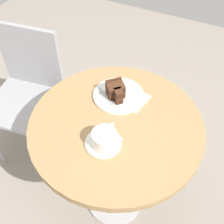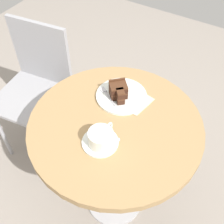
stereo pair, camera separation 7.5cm
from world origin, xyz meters
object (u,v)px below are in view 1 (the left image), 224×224
Objects in this scene: cake_plate at (119,95)px; fork at (104,95)px; napkin at (131,99)px; coffee_cup at (105,138)px; teaspoon at (114,137)px; cafe_chair at (28,87)px; saucer at (104,143)px; cake_slice at (116,91)px.

fork is at bearing 120.70° from cake_plate.
cake_plate reaches higher than napkin.
cake_plate is at bearing 93.63° from napkin.
teaspoon is (0.04, -0.02, -0.03)m from coffee_cup.
cafe_chair is (0.07, 0.53, -0.23)m from fork.
coffee_cup reaches higher than saucer.
saucer is 0.05m from teaspoon.
saucer is 0.26m from cake_slice.
saucer is 0.74m from cafe_chair.
teaspoon is 0.22m from napkin.
saucer is at bearing -32.08° from cafe_chair.
cake_slice is at bearing -12.53° from cafe_chair.
fork reaches higher than napkin.
cake_plate is (0.26, 0.06, -0.04)m from coffee_cup.
coffee_cup is 0.15× the size of cafe_chair.
cake_plate is at bearing -119.30° from fork.
cake_slice is at bearing 105.51° from napkin.
napkin is at bearing -86.37° from cake_plate.
fork is 0.14× the size of cafe_chair.
napkin is at bearing 97.55° from teaspoon.
cafe_chair reaches higher than cake_plate.
teaspoon is 0.65× the size of napkin.
teaspoon reaches higher than cake_plate.
cake_slice is at bearing 15.28° from saucer.
cafe_chair is (0.30, 0.64, -0.22)m from saucer.
saucer is 0.25m from fork.
cafe_chair is at bearing 84.90° from cake_slice.
coffee_cup is 1.28× the size of cake_slice.
saucer is at bearing 147.35° from fork.
saucer is 0.17× the size of cafe_chair.
cafe_chair is at bearing 87.04° from napkin.
saucer is 0.63× the size of cake_plate.
napkin is (0.00, -0.06, -0.00)m from cake_plate.
cake_slice is at bearing 154.43° from cake_plate.
cake_slice is 0.08m from napkin.
fork is at bearing 107.92° from napkin.
cake_plate is 0.06m from napkin.
cake_plate is at bearing -25.57° from cake_slice.
cafe_chair reaches higher than teaspoon.
saucer is at bearing -179.83° from napkin.
teaspoon is 0.44× the size of cake_plate.
cake_plate reaches higher than saucer.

